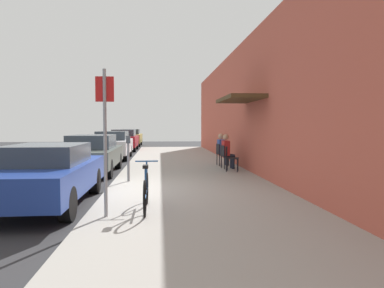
{
  "coord_description": "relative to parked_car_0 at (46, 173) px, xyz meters",
  "views": [
    {
      "loc": [
        1.36,
        -9.07,
        1.73
      ],
      "look_at": [
        2.67,
        5.54,
        0.98
      ],
      "focal_mm": 33.58,
      "sensor_mm": 36.0,
      "label": 1
    }
  ],
  "objects": [
    {
      "name": "cafe_chair_2",
      "position": [
        4.91,
        6.32,
        -0.07
      ],
      "size": [
        0.48,
        0.48,
        0.87
      ],
      "color": "black",
      "rests_on": "sidewalk_slab"
    },
    {
      "name": "ground_plane",
      "position": [
        1.1,
        1.11,
        -0.7
      ],
      "size": [
        60.0,
        60.0,
        0.0
      ],
      "primitive_type": "plane",
      "color": "#2D2D30"
    },
    {
      "name": "seated_patron_2",
      "position": [
        4.97,
        6.32,
        0.12
      ],
      "size": [
        0.45,
        0.39,
        1.29
      ],
      "color": "#232838",
      "rests_on": "sidewalk_slab"
    },
    {
      "name": "seated_patron_1",
      "position": [
        4.97,
        5.26,
        0.12
      ],
      "size": [
        0.46,
        0.4,
        1.29
      ],
      "color": "#232838",
      "rests_on": "sidewalk_slab"
    },
    {
      "name": "cafe_chair_0",
      "position": [
        4.92,
        4.43,
        -0.07
      ],
      "size": [
        0.54,
        0.54,
        0.87
      ],
      "color": "black",
      "rests_on": "sidewalk_slab"
    },
    {
      "name": "cafe_chair_1",
      "position": [
        4.91,
        5.25,
        -0.07
      ],
      "size": [
        0.49,
        0.49,
        0.87
      ],
      "color": "black",
      "rests_on": "sidewalk_slab"
    },
    {
      "name": "parked_car_4",
      "position": [
        0.0,
        22.56,
        0.05
      ],
      "size": [
        1.8,
        4.4,
        1.43
      ],
      "color": "#A58433",
      "rests_on": "ground_plane"
    },
    {
      "name": "parked_car_3",
      "position": [
        0.0,
        17.02,
        0.06
      ],
      "size": [
        1.8,
        4.4,
        1.46
      ],
      "color": "maroon",
      "rests_on": "ground_plane"
    },
    {
      "name": "bicycle_0",
      "position": [
        2.19,
        -1.13,
        -0.22
      ],
      "size": [
        0.46,
        1.71,
        0.9
      ],
      "color": "black",
      "rests_on": "sidewalk_slab"
    },
    {
      "name": "building_facade",
      "position": [
        5.74,
        3.11,
        1.76
      ],
      "size": [
        1.4,
        32.0,
        4.91
      ],
      "color": "#BC5442",
      "rests_on": "ground_plane"
    },
    {
      "name": "parked_car_0",
      "position": [
        0.0,
        0.0,
        0.0
      ],
      "size": [
        1.8,
        4.4,
        1.32
      ],
      "color": "navy",
      "rests_on": "ground_plane"
    },
    {
      "name": "parking_meter",
      "position": [
        1.55,
        2.49,
        0.19
      ],
      "size": [
        0.12,
        0.1,
        1.32
      ],
      "color": "slate",
      "rests_on": "sidewalk_slab"
    },
    {
      "name": "parked_car_1",
      "position": [
        0.0,
        5.26,
        0.02
      ],
      "size": [
        1.8,
        4.4,
        1.39
      ],
      "color": "#47514C",
      "rests_on": "ground_plane"
    },
    {
      "name": "street_sign",
      "position": [
        1.5,
        -1.55,
        0.94
      ],
      "size": [
        0.32,
        0.06,
        2.6
      ],
      "color": "gray",
      "rests_on": "sidewalk_slab"
    },
    {
      "name": "parked_car_2",
      "position": [
        0.0,
        10.93,
        0.05
      ],
      "size": [
        1.8,
        4.4,
        1.43
      ],
      "color": "silver",
      "rests_on": "ground_plane"
    },
    {
      "name": "sidewalk_slab",
      "position": [
        3.35,
        3.11,
        -0.64
      ],
      "size": [
        4.5,
        32.0,
        0.12
      ],
      "primitive_type": "cube",
      "color": "#9E9B93",
      "rests_on": "ground_plane"
    }
  ]
}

